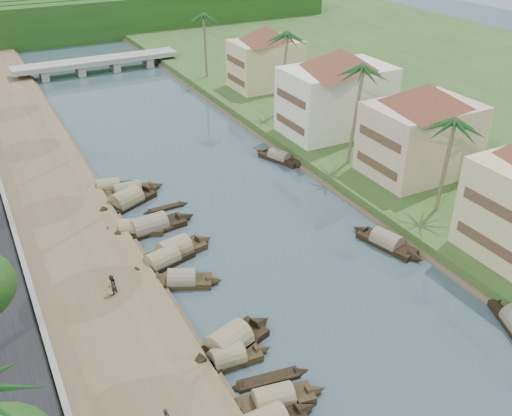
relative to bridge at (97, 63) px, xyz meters
name	(u,v)px	position (x,y,z in m)	size (l,w,h in m)	color
ground	(336,309)	(0.00, -72.00, -1.72)	(220.00, 220.00, 0.00)	#33454D
left_bank	(66,233)	(-16.00, -52.00, -1.32)	(10.00, 180.00, 0.80)	brown
right_bank	(373,158)	(19.00, -52.00, -1.12)	(16.00, 180.00, 1.20)	#2C481C
retaining_wall	(15,236)	(-20.20, -52.00, -0.37)	(0.40, 180.00, 1.10)	slate
treeline	(62,20)	(0.00, 28.00, 2.28)	(120.00, 14.00, 8.00)	#183D10
bridge	(97,63)	(0.00, 0.00, 0.00)	(28.00, 4.00, 2.40)	gray
building_mid	(422,128)	(19.99, -58.00, 4.41)	(14.11, 14.11, 9.70)	beige
building_far	(337,90)	(18.99, -44.00, 4.66)	(15.59, 15.59, 10.20)	silver
building_distant	(266,56)	(19.99, -24.00, 4.16)	(12.62, 12.62, 9.20)	tan
sampan_2	(274,400)	(-8.72, -77.82, -1.31)	(7.32, 2.66, 1.94)	black
sampan_3	(226,355)	(-9.64, -72.91, -1.32)	(6.82, 3.71, 1.88)	black
sampan_4	(228,359)	(-9.69, -73.33, -1.32)	(6.54, 1.92, 1.89)	black
sampan_5	(229,344)	(-9.00, -72.08, -1.30)	(8.42, 4.48, 2.57)	black
sampan_6	(182,280)	(-9.21, -63.67, -1.31)	(6.62, 4.22, 2.01)	black
sampan_7	(162,261)	(-9.71, -60.35, -1.31)	(8.12, 3.61, 2.13)	black
sampan_8	(175,251)	(-8.21, -59.36, -1.30)	(7.95, 3.17, 2.38)	black
sampan_9	(149,227)	(-8.93, -54.56, -1.30)	(9.67, 2.64, 2.39)	black
sampan_10	(134,230)	(-10.32, -54.28, -1.31)	(7.63, 4.05, 2.10)	black
sampan_11	(126,202)	(-9.38, -48.73, -1.30)	(8.94, 5.62, 2.53)	black
sampan_12	(128,191)	(-8.58, -46.50, -1.32)	(8.02, 1.76, 1.94)	black
sampan_13	(109,187)	(-10.09, -44.77, -1.31)	(7.09, 2.87, 1.94)	black
sampan_15	(387,242)	(8.96, -66.88, -1.31)	(3.51, 7.94, 2.11)	black
sampan_16	(279,158)	(9.58, -46.55, -1.32)	(3.94, 7.34, 1.85)	black
canoe_1	(269,380)	(-8.02, -75.94, -1.62)	(5.74, 1.78, 0.92)	black
canoe_2	(166,208)	(-6.16, -51.28, -1.62)	(4.88, 0.79, 0.71)	black
palm_1	(452,123)	(16.00, -65.45, 8.18)	(3.20, 3.20, 10.46)	#6C5F48
palm_2	(357,70)	(15.00, -52.76, 9.91)	(3.20, 3.20, 12.24)	#6C5F48
palm_3	(282,36)	(16.00, -35.48, 9.81)	(3.20, 3.20, 12.13)	#6C5F48
palm_7	(204,16)	(14.00, -15.06, 8.96)	(3.20, 3.20, 11.26)	#6C5F48
tree_6	(364,80)	(24.00, -42.78, 4.95)	(4.56, 4.56, 7.45)	#4C3A2B
person_far	(112,285)	(-14.70, -63.31, -0.07)	(0.83, 0.65, 1.71)	#3A3928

